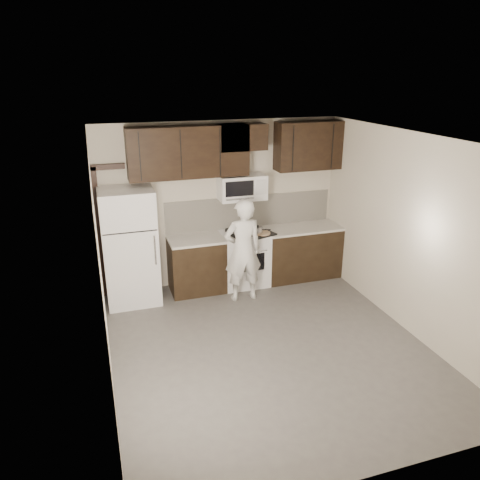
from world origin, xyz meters
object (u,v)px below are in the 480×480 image
refrigerator (130,247)px  microwave (242,187)px  stove (244,258)px  person (243,250)px

refrigerator → microwave: bearing=5.1°
stove → refrigerator: (-1.85, -0.05, 0.44)m
person → microwave: bearing=-106.8°
microwave → refrigerator: microwave is taller
stove → person: person is taller
refrigerator → person: size_ratio=1.10×
stove → refrigerator: 1.90m
microwave → refrigerator: 2.00m
stove → microwave: (-0.00, 0.12, 1.19)m
microwave → person: microwave is taller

